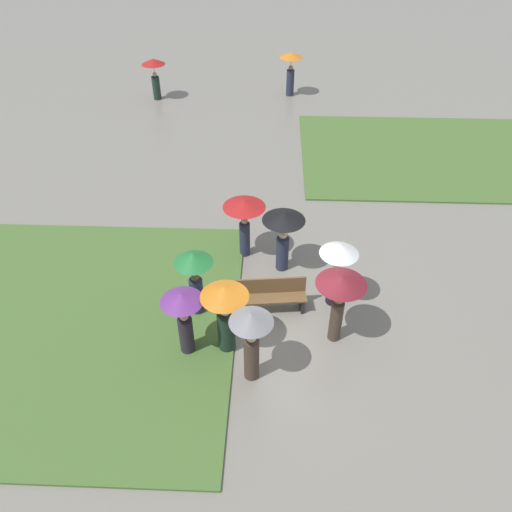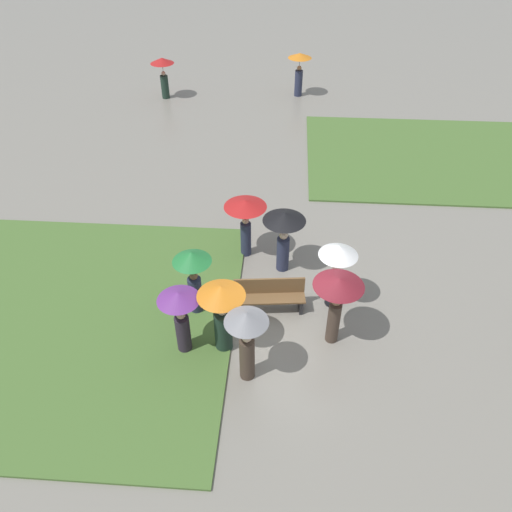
{
  "view_description": "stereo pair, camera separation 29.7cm",
  "coord_description": "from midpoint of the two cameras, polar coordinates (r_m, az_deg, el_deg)",
  "views": [
    {
      "loc": [
        -0.52,
        -8.53,
        8.93
      ],
      "look_at": [
        -0.9,
        1.45,
        0.76
      ],
      "focal_mm": 35.0,
      "sensor_mm": 36.0,
      "label": 1
    },
    {
      "loc": [
        -0.23,
        -8.52,
        8.93
      ],
      "look_at": [
        -0.9,
        1.45,
        0.76
      ],
      "focal_mm": 35.0,
      "sensor_mm": 36.0,
      "label": 2
    }
  ],
  "objects": [
    {
      "name": "ground_plane",
      "position": [
        12.35,
        3.27,
        -7.11
      ],
      "size": [
        90.0,
        90.0,
        0.0
      ],
      "primitive_type": "plane",
      "color": "gray"
    },
    {
      "name": "lawn_patch_near",
      "position": [
        13.34,
        -24.08,
        -6.94
      ],
      "size": [
        9.54,
        7.89,
        0.06
      ],
      "color": "#4C7033",
      "rests_on": "ground_plane"
    },
    {
      "name": "lawn_patch_far",
      "position": [
        20.17,
        19.3,
        10.85
      ],
      "size": [
        9.91,
        6.56,
        0.06
      ],
      "color": "#4C7033",
      "rests_on": "ground_plane"
    },
    {
      "name": "park_bench",
      "position": [
        12.24,
        1.01,
        -4.44
      ],
      "size": [
        1.77,
        0.6,
        0.9
      ],
      "rotation": [
        0.0,
        0.0,
        0.11
      ],
      "color": "brown",
      "rests_on": "ground_plane"
    },
    {
      "name": "crowd_person_orange",
      "position": [
        10.77,
        -4.34,
        -5.87
      ],
      "size": [
        1.05,
        1.05,
        1.9
      ],
      "rotation": [
        0.0,
        0.0,
        2.94
      ],
      "color": "#1E3328",
      "rests_on": "ground_plane"
    },
    {
      "name": "crowd_person_black",
      "position": [
        12.88,
        2.49,
        3.3
      ],
      "size": [
        1.12,
        1.12,
        1.83
      ],
      "rotation": [
        0.0,
        0.0,
        2.76
      ],
      "color": "#282D47",
      "rests_on": "ground_plane"
    },
    {
      "name": "crowd_person_white",
      "position": [
        12.04,
        8.62,
        -0.89
      ],
      "size": [
        0.94,
        0.94,
        1.83
      ],
      "rotation": [
        0.0,
        0.0,
        0.29
      ],
      "color": "black",
      "rests_on": "ground_plane"
    },
    {
      "name": "crowd_person_green",
      "position": [
        11.69,
        -7.78,
        -1.81
      ],
      "size": [
        0.92,
        0.92,
        1.86
      ],
      "rotation": [
        0.0,
        0.0,
        1.66
      ],
      "color": "#282D47",
      "rests_on": "ground_plane"
    },
    {
      "name": "crowd_person_grey",
      "position": [
        10.2,
        -1.38,
        -8.93
      ],
      "size": [
        0.91,
        0.91,
        1.93
      ],
      "rotation": [
        0.0,
        0.0,
        4.84
      ],
      "color": "#47382D",
      "rests_on": "ground_plane"
    },
    {
      "name": "crowd_person_red",
      "position": [
        13.37,
        -1.99,
        4.87
      ],
      "size": [
        1.15,
        1.15,
        1.79
      ],
      "rotation": [
        0.0,
        0.0,
        4.21
      ],
      "color": "#282D47",
      "rests_on": "ground_plane"
    },
    {
      "name": "crowd_person_purple",
      "position": [
        10.87,
        -9.07,
        -6.46
      ],
      "size": [
        0.93,
        0.93,
        1.78
      ],
      "rotation": [
        0.0,
        0.0,
        1.19
      ],
      "color": "#2D2333",
      "rests_on": "ground_plane"
    },
    {
      "name": "crowd_person_maroon",
      "position": [
        11.0,
        8.81,
        -4.17
      ],
      "size": [
        1.12,
        1.12,
        1.9
      ],
      "rotation": [
        0.0,
        0.0,
        1.76
      ],
      "color": "#47382D",
      "rests_on": "ground_plane"
    },
    {
      "name": "lone_walker_far_path",
      "position": [
        24.09,
        3.63,
        20.87
      ],
      "size": [
        1.06,
        1.06,
        1.93
      ],
      "rotation": [
        0.0,
        0.0,
        0.67
      ],
      "color": "#282D47",
      "rests_on": "ground_plane"
    },
    {
      "name": "lone_walker_mid_plaza",
      "position": [
        24.08,
        -11.93,
        20.06
      ],
      "size": [
        1.05,
        1.05,
        1.81
      ],
      "rotation": [
        0.0,
        0.0,
        5.76
      ],
      "color": "#1E3328",
      "rests_on": "ground_plane"
    }
  ]
}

